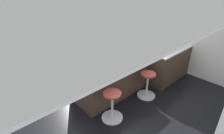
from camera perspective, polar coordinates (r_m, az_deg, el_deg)
ground_plane at (r=4.51m, az=-3.17°, el=-8.50°), size 6.96×6.96×0.00m
interior_partition_left at (r=5.87m, az=17.15°, el=13.21°), size 0.15×5.36×2.69m
sink_cabinet at (r=5.54m, az=19.88°, el=2.30°), size 2.21×0.60×1.18m
oven_range at (r=6.27m, az=8.20°, el=6.20°), size 0.60×0.61×0.87m
kitchen_island at (r=4.29m, az=-0.89°, el=-3.28°), size 1.82×1.08×0.90m
stool_by_window at (r=4.33m, az=11.28°, el=-5.91°), size 0.44×0.44×0.63m
stool_middle at (r=3.62m, az=0.07°, el=-12.69°), size 0.44×0.44×0.63m
cutting_board at (r=4.16m, az=0.55°, el=2.75°), size 0.36×0.24×0.02m
apple_yellow at (r=4.16m, az=2.43°, el=3.49°), size 0.08×0.08×0.08m
apple_red at (r=4.08m, az=-0.74°, el=3.09°), size 0.09×0.09×0.09m
water_bottle at (r=3.76m, az=-4.88°, el=1.89°), size 0.06×0.06×0.31m
fruit_bowl at (r=4.46m, az=6.52°, el=4.68°), size 0.25×0.25×0.07m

